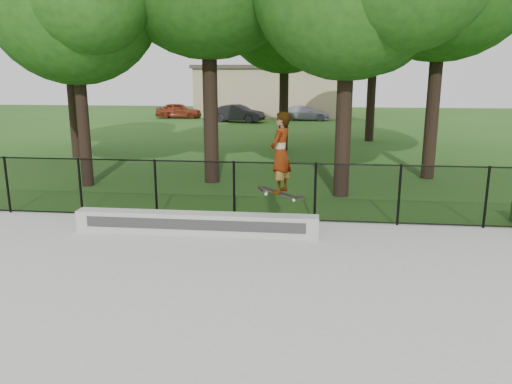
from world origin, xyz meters
TOP-DOWN VIEW (x-y plane):
  - ground at (0.00, 0.00)m, footprint 100.00×100.00m
  - concrete_slab at (0.00, 0.00)m, footprint 14.00×12.00m
  - grind_ledge at (-0.70, 4.70)m, footprint 5.58×0.40m
  - car_a at (-9.16, 34.65)m, footprint 3.76×1.69m
  - car_b at (-3.79, 31.84)m, footprint 3.83×2.23m
  - car_c at (1.26, 33.95)m, footprint 3.65×1.80m
  - skater_airborne at (1.24, 4.48)m, footprint 0.81×0.73m
  - chainlink_fence at (0.00, 5.90)m, footprint 16.06×0.06m
  - distant_building at (-2.00, 38.00)m, footprint 12.40×6.40m

SIDE VIEW (x-z plane):
  - ground at x=0.00m, z-range 0.00..0.00m
  - concrete_slab at x=0.00m, z-range 0.00..0.06m
  - grind_ledge at x=-0.70m, z-range 0.06..0.55m
  - car_c at x=1.26m, z-range 0.00..1.12m
  - car_a at x=-9.16m, z-range 0.00..1.26m
  - car_b at x=-3.79m, z-range 0.00..1.31m
  - chainlink_fence at x=0.00m, z-range 0.06..1.56m
  - skater_airborne at x=1.24m, z-range 1.01..2.94m
  - distant_building at x=-2.00m, z-range 0.01..4.31m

